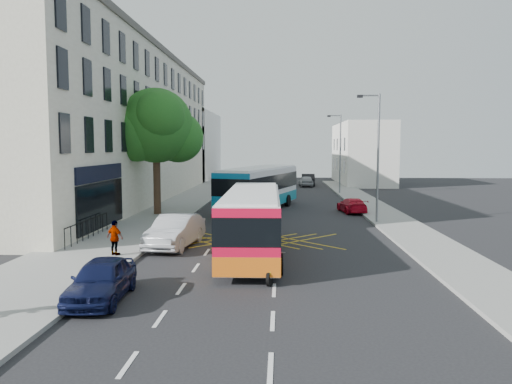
# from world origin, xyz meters

# --- Properties ---
(ground) EXTENTS (120.00, 120.00, 0.00)m
(ground) POSITION_xyz_m (0.00, 0.00, 0.00)
(ground) COLOR black
(ground) RESTS_ON ground
(pavement_left) EXTENTS (5.00, 70.00, 0.15)m
(pavement_left) POSITION_xyz_m (-8.50, 15.00, 0.07)
(pavement_left) COLOR gray
(pavement_left) RESTS_ON ground
(pavement_right) EXTENTS (3.00, 70.00, 0.15)m
(pavement_right) POSITION_xyz_m (7.50, 15.00, 0.07)
(pavement_right) COLOR gray
(pavement_right) RESTS_ON ground
(terrace_main) EXTENTS (8.30, 45.00, 13.50)m
(terrace_main) POSITION_xyz_m (-14.00, 24.49, 6.76)
(terrace_main) COLOR beige
(terrace_main) RESTS_ON ground
(terrace_far) EXTENTS (8.00, 20.00, 10.00)m
(terrace_far) POSITION_xyz_m (-14.00, 55.00, 5.00)
(terrace_far) COLOR silver
(terrace_far) RESTS_ON ground
(building_right) EXTENTS (6.00, 18.00, 8.00)m
(building_right) POSITION_xyz_m (11.00, 48.00, 4.00)
(building_right) COLOR silver
(building_right) RESTS_ON ground
(street_tree) EXTENTS (6.30, 5.70, 8.80)m
(street_tree) POSITION_xyz_m (-8.51, 14.97, 6.29)
(street_tree) COLOR #382619
(street_tree) RESTS_ON pavement_left
(lamp_near) EXTENTS (1.45, 0.15, 8.00)m
(lamp_near) POSITION_xyz_m (6.20, 12.00, 4.62)
(lamp_near) COLOR slate
(lamp_near) RESTS_ON pavement_right
(lamp_far) EXTENTS (1.45, 0.15, 8.00)m
(lamp_far) POSITION_xyz_m (6.20, 32.00, 4.62)
(lamp_far) COLOR slate
(lamp_far) RESTS_ON pavement_right
(railings) EXTENTS (0.08, 5.60, 1.14)m
(railings) POSITION_xyz_m (-9.70, 5.30, 0.72)
(railings) COLOR black
(railings) RESTS_ON pavement_left
(bus_near) EXTENTS (2.73, 10.42, 2.92)m
(bus_near) POSITION_xyz_m (-1.05, 2.44, 1.54)
(bus_near) COLOR silver
(bus_near) RESTS_ON ground
(bus_mid) EXTENTS (5.99, 12.08, 3.32)m
(bus_mid) POSITION_xyz_m (-1.42, 18.39, 1.75)
(bus_mid) COLOR silver
(bus_mid) RESTS_ON ground
(bus_far) EXTENTS (2.71, 10.42, 2.92)m
(bus_far) POSITION_xyz_m (-1.34, 29.92, 1.54)
(bus_far) COLOR silver
(bus_far) RESTS_ON ground
(motorbike) EXTENTS (0.73, 1.94, 1.75)m
(motorbike) POSITION_xyz_m (-0.01, -1.88, 0.82)
(motorbike) COLOR black
(motorbike) RESTS_ON ground
(parked_car_blue) EXTENTS (1.78, 4.01, 1.34)m
(parked_car_blue) POSITION_xyz_m (-5.47, -4.39, 0.67)
(parked_car_blue) COLOR #0D1337
(parked_car_blue) RESTS_ON ground
(parked_car_silver) EXTENTS (2.29, 4.95, 1.57)m
(parked_car_silver) POSITION_xyz_m (-4.90, 4.09, 0.79)
(parked_car_silver) COLOR #AAACB2
(parked_car_silver) RESTS_ON ground
(red_hatchback) EXTENTS (2.04, 4.00, 1.11)m
(red_hatchback) POSITION_xyz_m (5.50, 17.42, 0.56)
(red_hatchback) COLOR #B7071C
(red_hatchback) RESTS_ON ground
(distant_car_grey) EXTENTS (2.37, 4.39, 1.17)m
(distant_car_grey) POSITION_xyz_m (-2.70, 39.12, 0.59)
(distant_car_grey) COLOR #44464C
(distant_car_grey) RESTS_ON ground
(distant_car_silver) EXTENTS (1.82, 4.08, 1.36)m
(distant_car_silver) POSITION_xyz_m (3.31, 41.90, 0.68)
(distant_car_silver) COLOR #A2A5AA
(distant_car_silver) RESTS_ON ground
(distant_car_dark) EXTENTS (1.74, 4.64, 1.51)m
(distant_car_dark) POSITION_xyz_m (3.65, 43.17, 0.76)
(distant_car_dark) COLOR black
(distant_car_dark) RESTS_ON ground
(pedestrian_far) EXTENTS (0.98, 0.75, 1.54)m
(pedestrian_far) POSITION_xyz_m (-7.00, 1.49, 0.92)
(pedestrian_far) COLOR gray
(pedestrian_far) RESTS_ON pavement_left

